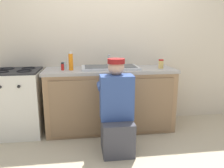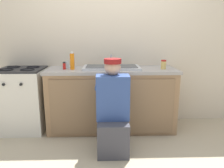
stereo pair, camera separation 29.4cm
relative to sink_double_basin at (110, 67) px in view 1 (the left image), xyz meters
The scene contains 11 objects.
ground_plane 0.97m from the sink_double_basin, 90.00° to the right, with size 12.00×12.00×0.00m, color tan.
back_wall 0.48m from the sink_double_basin, 90.00° to the left, with size 6.00×0.10×2.50m, color beige.
counter_cabinet 0.49m from the sink_double_basin, 90.00° to the right, with size 1.79×0.62×0.86m.
countertop 0.04m from the sink_double_basin, 90.00° to the right, with size 1.83×0.62×0.04m, color #9E9993.
sink_double_basin is the anchor object (origin of this frame).
stove_range 1.36m from the sink_double_basin, behind, with size 0.63×0.62×0.92m.
plumber_person 0.80m from the sink_double_basin, 90.49° to the right, with size 0.42×0.61×1.10m.
soap_bottle_orange 0.55m from the sink_double_basin, behind, with size 0.06×0.06×0.25m.
condiment_jar 0.73m from the sink_double_basin, ahead, with size 0.07×0.07×0.13m.
water_glass 0.64m from the sink_double_basin, behind, with size 0.06×0.06×0.10m.
spice_bottle_red 0.66m from the sink_double_basin, behind, with size 0.04×0.04×0.10m.
Camera 1 is at (-0.39, -2.74, 1.37)m, focal length 35.00 mm.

